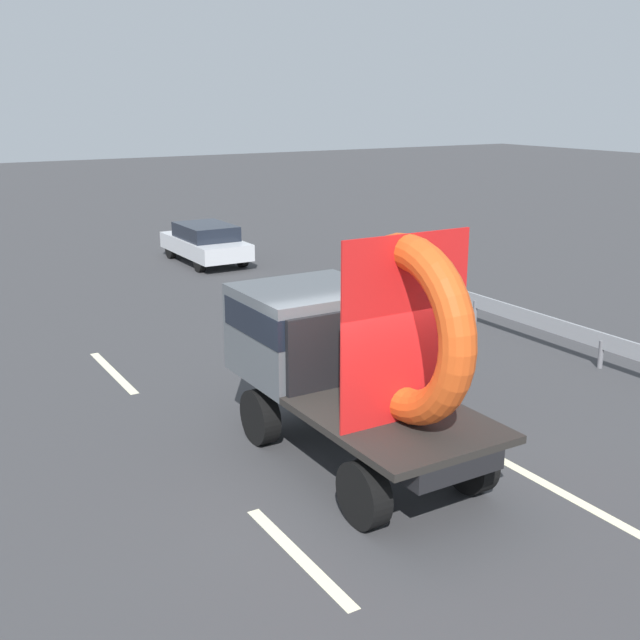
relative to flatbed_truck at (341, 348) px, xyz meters
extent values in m
plane|color=#38383A|center=(-0.24, -0.90, -1.62)|extent=(120.00, 120.00, 0.00)
cylinder|color=black|center=(-0.85, 0.91, -1.19)|extent=(0.28, 0.84, 0.84)
cylinder|color=black|center=(0.85, 0.91, -1.19)|extent=(0.28, 0.84, 0.84)
cylinder|color=black|center=(-0.85, -1.87, -1.19)|extent=(0.28, 0.84, 0.84)
cylinder|color=black|center=(0.85, -1.87, -1.19)|extent=(0.28, 0.84, 0.84)
cube|color=black|center=(0.00, -0.43, -0.77)|extent=(1.30, 4.49, 0.25)
cube|color=#4C5156|center=(0.00, 0.91, 0.03)|extent=(2.00, 1.82, 1.35)
cube|color=black|center=(0.00, 0.86, 0.32)|extent=(2.02, 1.73, 0.44)
cube|color=black|center=(0.00, -1.34, -0.60)|extent=(2.00, 2.67, 0.10)
cube|color=black|center=(0.00, -0.05, 0.00)|extent=(1.80, 0.08, 1.10)
torus|color=#D84C19|center=(0.00, -1.49, 0.66)|extent=(0.44, 2.41, 2.41)
cube|color=red|center=(0.00, -1.49, 0.66)|extent=(1.90, 0.03, 2.41)
cylinder|color=black|center=(3.02, 15.05, -1.33)|extent=(0.20, 0.58, 0.58)
cylinder|color=black|center=(4.42, 15.05, -1.33)|extent=(0.20, 0.58, 0.58)
cylinder|color=black|center=(3.02, 12.62, -1.33)|extent=(0.20, 0.58, 0.58)
cylinder|color=black|center=(4.42, 12.62, -1.33)|extent=(0.20, 0.58, 0.58)
cube|color=silver|center=(3.72, 13.83, -1.08)|extent=(1.62, 3.79, 0.50)
cube|color=black|center=(3.72, 13.74, -0.61)|extent=(1.46, 2.12, 0.45)
cube|color=gray|center=(6.32, 2.33, -1.07)|extent=(0.06, 14.30, 0.32)
cylinder|color=slate|center=(6.32, 0.54, -1.34)|extent=(0.10, 0.10, 0.55)
cylinder|color=slate|center=(6.32, 4.12, -1.34)|extent=(0.10, 0.10, 0.55)
cylinder|color=slate|center=(6.32, 7.69, -1.34)|extent=(0.10, 0.10, 0.55)
cube|color=beige|center=(-1.86, -2.04, -1.61)|extent=(0.16, 2.34, 0.01)
cube|color=beige|center=(-1.86, 5.16, -1.61)|extent=(0.16, 2.65, 0.01)
cube|color=beige|center=(1.86, -2.65, -1.61)|extent=(0.16, 2.88, 0.01)
cube|color=beige|center=(1.86, 5.39, -1.61)|extent=(0.16, 2.73, 0.01)
camera|label=1|loc=(-5.66, -8.84, 3.42)|focal=43.54mm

